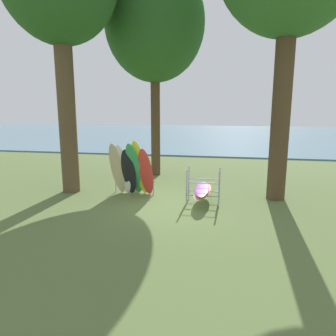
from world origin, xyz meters
TOP-DOWN VIEW (x-y plane):
  - ground_plane at (0.00, 0.00)m, footprint 80.00×80.00m
  - lake_water at (0.00, 28.76)m, footprint 80.00×36.00m
  - tree_mid_behind at (-1.45, 4.84)m, footprint 4.61×4.61m
  - leaning_board_pile at (-1.49, 0.93)m, footprint 1.73×1.10m
  - board_storage_rack at (1.23, 0.53)m, footprint 1.15×2.13m

SIDE VIEW (x-z plane):
  - ground_plane at x=0.00m, z-range 0.00..0.00m
  - lake_water at x=0.00m, z-range 0.00..0.10m
  - board_storage_rack at x=1.23m, z-range -0.15..1.10m
  - leaning_board_pile at x=-1.49m, z-range -0.09..2.09m
  - tree_mid_behind at x=-1.45m, z-range 2.20..11.97m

